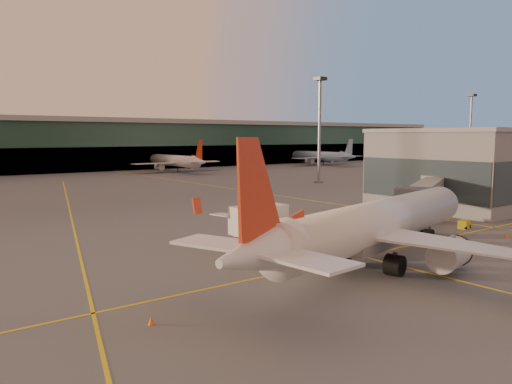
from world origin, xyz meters
TOP-DOWN VIEW (x-y plane):
  - ground at (0.00, 0.00)m, footprint 600.00×600.00m
  - taxi_markings at (-7.32, 44.49)m, footprint 100.12×173.00m
  - terminal at (0.00, 141.79)m, footprint 400.00×20.00m
  - gate_building at (41.93, 17.93)m, footprint 18.40×22.40m
  - mast_east_near at (55.00, 62.00)m, footprint 2.40×2.40m
  - mast_east_far at (130.00, 66.00)m, footprint 2.40×2.40m
  - main_airplane at (2.41, 1.51)m, footprint 37.19×33.85m
  - jet_bridge at (25.95, 11.98)m, footprint 22.47×13.26m
  - catering_truck at (-0.97, 13.10)m, footprint 5.83×2.74m
  - gpu_cart at (26.36, 6.88)m, footprint 1.98×1.44m
  - pushback_tug at (24.34, 14.16)m, footprint 3.46×2.26m
  - cone_nose at (24.43, 0.72)m, footprint 0.48×0.48m
  - cone_tail at (-18.57, 0.94)m, footprint 0.42×0.42m
  - cone_wing_left at (0.20, 19.02)m, footprint 0.45×0.45m

SIDE VIEW (x-z plane):
  - ground at x=0.00m, z-range 0.00..0.00m
  - taxi_markings at x=-7.32m, z-range 0.00..0.01m
  - cone_tail at x=-18.57m, z-range -0.01..0.52m
  - cone_wing_left at x=0.20m, z-range -0.01..0.56m
  - cone_nose at x=24.43m, z-range -0.01..0.60m
  - gpu_cart at x=26.36m, z-range -0.01..1.03m
  - pushback_tug at x=24.34m, z-range -0.16..1.50m
  - catering_truck at x=-0.97m, z-range 0.31..4.78m
  - main_airplane at x=2.41m, z-range -1.99..9.36m
  - jet_bridge at x=25.95m, z-range 1.05..6.75m
  - gate_building at x=41.93m, z-range -0.01..12.59m
  - terminal at x=0.00m, z-range -0.04..17.56m
  - mast_east_near at x=55.00m, z-range 2.06..27.66m
  - mast_east_far at x=130.00m, z-range 2.06..27.66m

